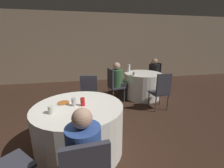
# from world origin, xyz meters

# --- Properties ---
(ground_plane) EXTENTS (16.00, 16.00, 0.00)m
(ground_plane) POSITION_xyz_m (0.00, 0.00, 0.00)
(ground_plane) COLOR #382319
(wall_back) EXTENTS (16.00, 0.06, 2.80)m
(wall_back) POSITION_xyz_m (0.00, 4.33, 1.40)
(wall_back) COLOR gray
(wall_back) RESTS_ON ground_plane
(table_near) EXTENTS (1.34, 1.34, 0.76)m
(table_near) POSITION_xyz_m (0.24, -0.10, 0.38)
(table_near) COLOR white
(table_near) RESTS_ON ground_plane
(table_far) EXTENTS (1.12, 1.12, 0.76)m
(table_far) POSITION_xyz_m (2.14, 1.92, 0.38)
(table_far) COLOR white
(table_far) RESTS_ON ground_plane
(chair_near_north) EXTENTS (0.47, 0.47, 0.95)m
(chair_near_north) POSITION_xyz_m (0.45, 0.97, 0.56)
(chair_near_north) COLOR #383842
(chair_near_north) RESTS_ON ground_plane
(chair_far_south) EXTENTS (0.43, 0.43, 0.95)m
(chair_far_south) POSITION_xyz_m (2.22, 0.95, 0.56)
(chair_far_south) COLOR #383842
(chair_far_south) RESTS_ON ground_plane
(chair_far_northeast) EXTENTS (0.56, 0.56, 0.95)m
(chair_far_northeast) POSITION_xyz_m (2.87, 2.57, 0.56)
(chair_far_northeast) COLOR #383842
(chair_far_northeast) RESTS_ON ground_plane
(chair_far_west) EXTENTS (0.47, 0.47, 0.95)m
(chair_far_west) POSITION_xyz_m (1.18, 1.74, 0.56)
(chair_far_west) COLOR #383842
(chair_far_west) RESTS_ON ground_plane
(person_green_jacket) EXTENTS (0.51, 0.38, 1.13)m
(person_green_jacket) POSITION_xyz_m (1.34, 1.77, 0.58)
(person_green_jacket) COLOR #282828
(person_green_jacket) RESTS_ON ground_plane
(person_blue_shirt) EXTENTS (0.31, 0.49, 1.16)m
(person_blue_shirt) POSITION_xyz_m (0.30, -1.02, 0.57)
(person_blue_shirt) COLOR #33384C
(person_blue_shirt) RESTS_ON ground_plane
(person_black_shirt) EXTENTS (0.50, 0.49, 1.12)m
(person_black_shirt) POSITION_xyz_m (2.75, 2.46, 0.57)
(person_black_shirt) COLOR #282828
(person_black_shirt) RESTS_ON ground_plane
(pizza_plate_near) EXTENTS (0.22, 0.22, 0.02)m
(pizza_plate_near) POSITION_xyz_m (0.02, 0.03, 0.77)
(pizza_plate_near) COLOR white
(pizza_plate_near) RESTS_ON table_near
(soda_can_red) EXTENTS (0.07, 0.07, 0.12)m
(soda_can_red) POSITION_xyz_m (0.31, -0.11, 0.82)
(soda_can_red) COLOR red
(soda_can_red) RESTS_ON table_near
(soda_can_silver) EXTENTS (0.07, 0.07, 0.12)m
(soda_can_silver) POSITION_xyz_m (0.18, -0.09, 0.82)
(soda_can_silver) COLOR silver
(soda_can_silver) RESTS_ON table_near
(cup_near) EXTENTS (0.08, 0.08, 0.11)m
(cup_near) POSITION_xyz_m (-0.10, -0.27, 0.81)
(cup_near) COLOR silver
(cup_near) RESTS_ON table_near
(bottle_far) EXTENTS (0.09, 0.09, 0.24)m
(bottle_far) POSITION_xyz_m (1.78, 2.20, 0.87)
(bottle_far) COLOR white
(bottle_far) RESTS_ON table_far
(cup_far) EXTENTS (0.09, 0.09, 0.10)m
(cup_far) POSITION_xyz_m (1.76, 1.67, 0.81)
(cup_far) COLOR silver
(cup_far) RESTS_ON table_far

